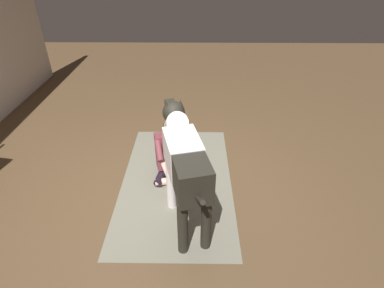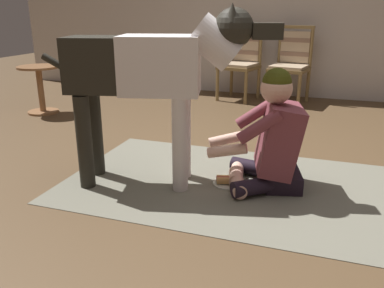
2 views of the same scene
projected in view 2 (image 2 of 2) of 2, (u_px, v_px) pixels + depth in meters
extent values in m
plane|color=brown|center=(222.00, 177.00, 2.99)|extent=(14.43, 14.43, 0.00)
cube|color=beige|center=(284.00, 0.00, 5.42)|extent=(8.34, 0.10, 2.60)
cube|color=slate|center=(245.00, 186.00, 2.83)|extent=(2.53, 1.43, 0.01)
cylinder|color=olive|center=(246.00, 88.00, 5.17)|extent=(0.04, 0.04, 0.42)
cylinder|color=olive|center=(217.00, 85.00, 5.38)|extent=(0.04, 0.04, 0.42)
cylinder|color=olive|center=(258.00, 83.00, 5.50)|extent=(0.04, 0.04, 0.42)
cylinder|color=olive|center=(231.00, 81.00, 5.71)|extent=(0.04, 0.04, 0.42)
cube|color=olive|center=(239.00, 67.00, 5.37)|extent=(0.55, 0.55, 0.04)
cube|color=tan|center=(239.00, 64.00, 5.36)|extent=(0.51, 0.51, 0.04)
cylinder|color=olive|center=(261.00, 45.00, 5.34)|extent=(0.04, 0.04, 0.52)
cylinder|color=olive|center=(233.00, 44.00, 5.55)|extent=(0.04, 0.04, 0.52)
cube|color=olive|center=(247.00, 26.00, 5.37)|extent=(0.46, 0.15, 0.04)
cube|color=tan|center=(246.00, 45.00, 5.45)|extent=(0.38, 0.14, 0.40)
cube|color=#7D5E4B|center=(247.00, 39.00, 5.42)|extent=(0.39, 0.15, 0.06)
cube|color=#7D5E4B|center=(246.00, 52.00, 5.48)|extent=(0.39, 0.15, 0.06)
cylinder|color=olive|center=(299.00, 92.00, 4.97)|extent=(0.04, 0.04, 0.42)
cylinder|color=olive|center=(267.00, 88.00, 5.17)|extent=(0.04, 0.04, 0.42)
cylinder|color=olive|center=(308.00, 86.00, 5.31)|extent=(0.04, 0.04, 0.42)
cylinder|color=olive|center=(277.00, 83.00, 5.51)|extent=(0.04, 0.04, 0.42)
cube|color=olive|center=(289.00, 70.00, 5.17)|extent=(0.54, 0.54, 0.04)
cube|color=tan|center=(289.00, 67.00, 5.16)|extent=(0.50, 0.50, 0.04)
cylinder|color=olive|center=(311.00, 47.00, 5.15)|extent=(0.04, 0.04, 0.52)
cylinder|color=olive|center=(280.00, 45.00, 5.35)|extent=(0.04, 0.04, 0.52)
cube|color=olive|center=(297.00, 27.00, 5.17)|extent=(0.46, 0.13, 0.04)
cube|color=tan|center=(295.00, 47.00, 5.25)|extent=(0.38, 0.12, 0.40)
cube|color=#7D5E4B|center=(296.00, 40.00, 5.22)|extent=(0.39, 0.13, 0.06)
cube|color=#7D5E4B|center=(295.00, 54.00, 5.28)|extent=(0.39, 0.13, 0.06)
cube|color=black|center=(282.00, 178.00, 2.81)|extent=(0.32, 0.39, 0.12)
cylinder|color=black|center=(260.00, 186.00, 2.68)|extent=(0.38, 0.34, 0.11)
cylinder|color=beige|center=(238.00, 182.00, 2.76)|extent=(0.20, 0.37, 0.09)
cylinder|color=black|center=(257.00, 168.00, 2.97)|extent=(0.41, 0.18, 0.11)
cylinder|color=beige|center=(237.00, 172.00, 2.92)|extent=(0.15, 0.37, 0.09)
cube|color=brown|center=(279.00, 138.00, 2.72)|extent=(0.38, 0.46, 0.50)
cylinder|color=brown|center=(260.00, 127.00, 2.53)|extent=(0.30, 0.15, 0.24)
cylinder|color=beige|center=(227.00, 150.00, 2.65)|extent=(0.27, 0.10, 0.12)
cylinder|color=brown|center=(256.00, 113.00, 2.86)|extent=(0.30, 0.15, 0.24)
cylinder|color=beige|center=(227.00, 139.00, 2.88)|extent=(0.28, 0.17, 0.12)
sphere|color=beige|center=(277.00, 88.00, 2.61)|extent=(0.21, 0.21, 0.21)
sphere|color=#3E4110|center=(277.00, 83.00, 2.60)|extent=(0.19, 0.19, 0.19)
cylinder|color=silver|center=(184.00, 135.00, 2.89)|extent=(0.10, 0.10, 0.65)
cylinder|color=silver|center=(180.00, 145.00, 2.67)|extent=(0.10, 0.10, 0.65)
cylinder|color=black|center=(95.00, 133.00, 2.95)|extent=(0.10, 0.10, 0.65)
cylinder|color=black|center=(84.00, 143.00, 2.72)|extent=(0.10, 0.10, 0.65)
cube|color=silver|center=(160.00, 65.00, 2.63)|extent=(0.58, 0.45, 0.38)
cube|color=black|center=(101.00, 64.00, 2.66)|extent=(0.51, 0.42, 0.36)
cylinder|color=silver|center=(215.00, 42.00, 2.55)|extent=(0.42, 0.32, 0.37)
sphere|color=black|center=(234.00, 28.00, 2.52)|extent=(0.25, 0.25, 0.25)
cube|color=black|center=(268.00, 31.00, 2.51)|extent=(0.21, 0.16, 0.10)
cone|color=black|center=(232.00, 12.00, 2.56)|extent=(0.11, 0.11, 0.11)
cone|color=black|center=(232.00, 12.00, 2.42)|extent=(0.11, 0.11, 0.11)
cylinder|color=black|center=(67.00, 70.00, 2.69)|extent=(0.33, 0.13, 0.22)
cylinder|color=silver|center=(228.00, 183.00, 2.86)|extent=(0.22, 0.22, 0.01)
cylinder|color=tan|center=(229.00, 181.00, 2.83)|extent=(0.17, 0.09, 0.05)
cylinder|color=tan|center=(228.00, 178.00, 2.87)|extent=(0.17, 0.09, 0.05)
cylinder|color=#A24430|center=(228.00, 179.00, 2.85)|extent=(0.18, 0.08, 0.04)
cylinder|color=brown|center=(41.00, 91.00, 4.73)|extent=(0.07, 0.07, 0.53)
cylinder|color=brown|center=(43.00, 112.00, 4.81)|extent=(0.36, 0.36, 0.02)
cylinder|color=brown|center=(38.00, 67.00, 4.64)|extent=(0.47, 0.47, 0.02)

